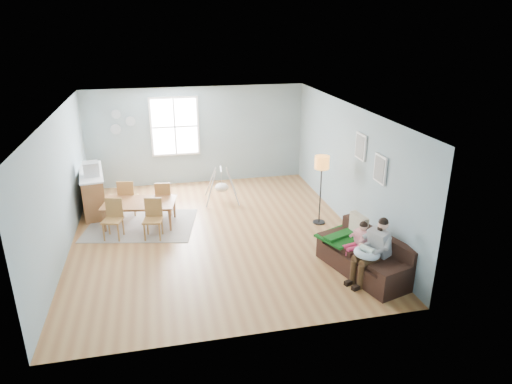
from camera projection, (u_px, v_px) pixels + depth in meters
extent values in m
cube|color=#9E6438|center=(216.00, 235.00, 9.97)|extent=(8.40, 9.40, 0.08)
cube|color=white|center=(211.00, 95.00, 8.89)|extent=(8.40, 9.40, 0.60)
cube|color=#8CACB7|center=(193.00, 127.00, 13.73)|extent=(8.40, 0.08, 3.90)
cube|color=#8CACB7|center=(266.00, 302.00, 5.22)|extent=(8.40, 0.08, 3.90)
cube|color=#8CACB7|center=(396.00, 163.00, 10.31)|extent=(0.08, 9.40, 3.90)
cube|color=white|center=(175.00, 127.00, 12.42)|extent=(1.32, 0.06, 1.62)
cube|color=white|center=(175.00, 127.00, 12.39)|extent=(1.20, 0.02, 1.50)
cube|color=white|center=(175.00, 127.00, 12.38)|extent=(1.20, 0.03, 0.04)
cube|color=white|center=(175.00, 127.00, 12.38)|extent=(0.04, 0.03, 1.50)
cube|color=white|center=(380.00, 169.00, 8.56)|extent=(0.04, 0.44, 0.54)
cube|color=slate|center=(379.00, 169.00, 8.56)|extent=(0.01, 0.36, 0.46)
cube|color=white|center=(361.00, 147.00, 9.31)|extent=(0.04, 0.44, 0.54)
cube|color=slate|center=(360.00, 147.00, 9.31)|extent=(0.01, 0.36, 0.46)
cylinder|color=#A7BBC9|center=(116.00, 114.00, 11.97)|extent=(0.24, 0.02, 0.24)
cylinder|color=#A7BBC9|center=(131.00, 121.00, 12.11)|extent=(0.26, 0.02, 0.26)
cylinder|color=#A7BBC9|center=(116.00, 129.00, 12.10)|extent=(0.28, 0.02, 0.28)
cube|color=black|center=(364.00, 263.00, 8.37)|extent=(1.29, 2.00, 0.37)
cube|color=black|center=(378.00, 241.00, 8.38)|extent=(0.70, 1.82, 0.38)
cube|color=black|center=(399.00, 272.00, 7.60)|extent=(0.81, 0.40, 0.14)
cube|color=black|center=(336.00, 233.00, 8.96)|extent=(0.81, 0.40, 0.14)
cube|color=#13541D|center=(342.00, 236.00, 8.76)|extent=(1.06, 0.99, 0.04)
cube|color=beige|center=(359.00, 226.00, 8.70)|extent=(0.20, 0.47, 0.46)
cube|color=#949497|center=(379.00, 243.00, 8.01)|extent=(0.41, 0.45, 0.50)
sphere|color=#EBAC8F|center=(383.00, 224.00, 7.91)|extent=(0.19, 0.19, 0.19)
sphere|color=black|center=(383.00, 222.00, 7.90)|extent=(0.18, 0.18, 0.18)
cylinder|color=#382814|center=(370.00, 261.00, 7.87)|extent=(0.41, 0.26, 0.14)
cylinder|color=#382814|center=(362.00, 257.00, 8.01)|extent=(0.41, 0.26, 0.14)
cylinder|color=#382814|center=(361.00, 277.00, 7.86)|extent=(0.11, 0.11, 0.46)
cylinder|color=#382814|center=(353.00, 272.00, 8.01)|extent=(0.11, 0.11, 0.46)
cube|color=black|center=(357.00, 287.00, 7.89)|extent=(0.22, 0.15, 0.08)
cube|color=black|center=(350.00, 282.00, 8.04)|extent=(0.22, 0.15, 0.08)
torus|color=silver|center=(367.00, 253.00, 7.92)|extent=(0.62, 0.61, 0.19)
cylinder|color=white|center=(367.00, 250.00, 7.90)|extent=(0.22, 0.28, 0.11)
sphere|color=#EBAC8F|center=(361.00, 245.00, 8.01)|extent=(0.09, 0.09, 0.09)
cube|color=white|center=(361.00, 238.00, 8.38)|extent=(0.25, 0.28, 0.33)
sphere|color=#EBAC8F|center=(363.00, 227.00, 8.31)|extent=(0.15, 0.15, 0.15)
sphere|color=black|center=(364.00, 225.00, 8.30)|extent=(0.15, 0.15, 0.15)
cylinder|color=#E43768|center=(353.00, 249.00, 8.29)|extent=(0.28, 0.14, 0.08)
cylinder|color=#E43768|center=(349.00, 246.00, 8.39)|extent=(0.28, 0.14, 0.08)
cylinder|color=#E43768|center=(347.00, 258.00, 8.29)|extent=(0.07, 0.07, 0.27)
cylinder|color=#E43768|center=(343.00, 255.00, 8.40)|extent=(0.07, 0.07, 0.27)
cylinder|color=black|center=(319.00, 222.00, 10.49)|extent=(0.28, 0.28, 0.03)
cylinder|color=black|center=(320.00, 194.00, 10.24)|extent=(0.03, 0.03, 1.40)
cylinder|color=orange|center=(322.00, 162.00, 9.98)|extent=(0.32, 0.32, 0.28)
cube|color=white|center=(366.00, 246.00, 8.82)|extent=(0.63, 0.60, 0.56)
cube|color=black|center=(354.00, 245.00, 8.85)|extent=(0.16, 0.37, 0.45)
cube|color=#9B958E|center=(141.00, 225.00, 10.37)|extent=(2.67, 2.24, 0.01)
imported|color=brown|center=(140.00, 214.00, 10.27)|extent=(1.71, 1.15, 0.56)
cube|color=#A36E38|center=(112.00, 221.00, 9.60)|extent=(0.47, 0.47, 0.04)
cube|color=#A36E38|center=(114.00, 207.00, 9.68)|extent=(0.37, 0.13, 0.42)
cylinder|color=#A36E38|center=(104.00, 232.00, 9.54)|extent=(0.04, 0.04, 0.41)
cylinder|color=#A36E38|center=(118.00, 233.00, 9.52)|extent=(0.04, 0.04, 0.41)
cylinder|color=#A36E38|center=(109.00, 226.00, 9.83)|extent=(0.04, 0.04, 0.41)
cylinder|color=#A36E38|center=(123.00, 226.00, 9.82)|extent=(0.04, 0.04, 0.41)
cube|color=#A36E38|center=(153.00, 220.00, 9.61)|extent=(0.45, 0.45, 0.04)
cube|color=#A36E38|center=(153.00, 207.00, 9.69)|extent=(0.37, 0.11, 0.42)
cylinder|color=#A36E38|center=(145.00, 233.00, 9.53)|extent=(0.04, 0.04, 0.42)
cylinder|color=#A36E38|center=(160.00, 232.00, 9.54)|extent=(0.04, 0.04, 0.42)
cylinder|color=#A36E38|center=(148.00, 226.00, 9.83)|extent=(0.04, 0.04, 0.42)
cylinder|color=#A36E38|center=(162.00, 226.00, 9.83)|extent=(0.04, 0.04, 0.42)
cube|color=#A36E38|center=(128.00, 197.00, 10.83)|extent=(0.46, 0.46, 0.04)
cube|color=#A36E38|center=(126.00, 190.00, 10.58)|extent=(0.38, 0.10, 0.44)
cylinder|color=#A36E38|center=(137.00, 203.00, 11.06)|extent=(0.04, 0.04, 0.43)
cylinder|color=#A36E38|center=(124.00, 203.00, 11.05)|extent=(0.04, 0.04, 0.43)
cylinder|color=#A36E38|center=(135.00, 208.00, 10.76)|extent=(0.04, 0.04, 0.43)
cylinder|color=#A36E38|center=(121.00, 208.00, 10.75)|extent=(0.04, 0.04, 0.43)
cube|color=#A36E38|center=(164.00, 198.00, 10.85)|extent=(0.42, 0.42, 0.04)
cube|color=#A36E38|center=(163.00, 191.00, 10.61)|extent=(0.36, 0.08, 0.42)
cylinder|color=#A36E38|center=(172.00, 203.00, 11.08)|extent=(0.04, 0.04, 0.41)
cylinder|color=#A36E38|center=(159.00, 204.00, 11.05)|extent=(0.04, 0.04, 0.41)
cylinder|color=#A36E38|center=(171.00, 208.00, 10.79)|extent=(0.04, 0.04, 0.41)
cylinder|color=#A36E38|center=(157.00, 208.00, 10.76)|extent=(0.04, 0.04, 0.41)
cube|color=brown|center=(93.00, 191.00, 11.06)|extent=(0.70, 1.77, 0.96)
cube|color=white|center=(91.00, 172.00, 10.88)|extent=(0.74, 1.81, 0.04)
cube|color=silver|center=(91.00, 169.00, 10.53)|extent=(0.40, 0.38, 0.33)
cube|color=black|center=(84.00, 170.00, 10.47)|extent=(0.07, 0.27, 0.23)
cylinder|color=silver|center=(221.00, 169.00, 11.44)|extent=(0.08, 0.49, 0.04)
ellipsoid|color=beige|center=(222.00, 187.00, 11.62)|extent=(0.35, 0.35, 0.22)
cylinder|color=silver|center=(221.00, 178.00, 11.53)|extent=(0.01, 0.01, 0.39)
cylinder|color=silver|center=(211.00, 189.00, 11.31)|extent=(0.33, 0.29, 0.86)
cylinder|color=silver|center=(233.00, 188.00, 11.37)|extent=(0.28, 0.34, 0.86)
cylinder|color=silver|center=(210.00, 182.00, 11.81)|extent=(0.28, 0.34, 0.86)
cylinder|color=silver|center=(232.00, 181.00, 11.88)|extent=(0.33, 0.29, 0.86)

